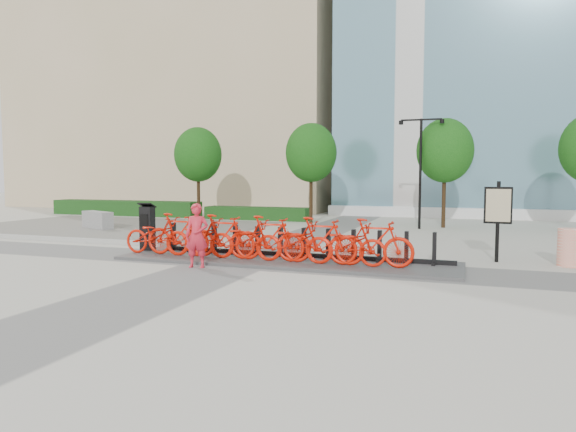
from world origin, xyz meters
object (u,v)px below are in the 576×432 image
(kiosk, at_px, (147,227))
(map_sign, at_px, (498,209))
(jersey_barrier, at_px, (98,220))
(worker_red, at_px, (197,235))
(bike_0, at_px, (157,235))
(construction_barrel, at_px, (568,247))

(kiosk, distance_m, map_sign, 10.45)
(jersey_barrier, relative_size, map_sign, 0.90)
(kiosk, relative_size, worker_red, 0.88)
(bike_0, distance_m, jersey_barrier, 9.73)
(bike_0, xyz_separation_m, map_sign, (9.51, 2.37, 0.86))
(bike_0, xyz_separation_m, jersey_barrier, (-7.43, 6.28, -0.24))
(jersey_barrier, bearing_deg, construction_barrel, 11.87)
(worker_red, relative_size, map_sign, 0.75)
(kiosk, bearing_deg, jersey_barrier, 134.90)
(worker_red, xyz_separation_m, map_sign, (7.47, 3.57, 0.65))
(bike_0, distance_m, construction_barrel, 11.48)
(jersey_barrier, bearing_deg, map_sign, 11.06)
(worker_red, height_order, jersey_barrier, worker_red)
(bike_0, height_order, map_sign, map_sign)
(kiosk, xyz_separation_m, construction_barrel, (12.02, 1.62, -0.29))
(construction_barrel, bearing_deg, jersey_barrier, 167.84)
(worker_red, xyz_separation_m, jersey_barrier, (-9.48, 7.48, -0.46))
(jersey_barrier, xyz_separation_m, map_sign, (16.95, -3.90, 1.10))
(worker_red, height_order, construction_barrel, worker_red)
(kiosk, relative_size, jersey_barrier, 0.74)
(worker_red, distance_m, jersey_barrier, 12.08)
(jersey_barrier, bearing_deg, worker_red, -14.24)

